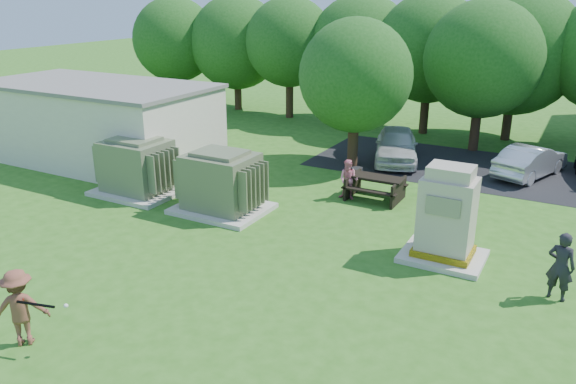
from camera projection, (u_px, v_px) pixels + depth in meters
The scene contains 15 objects.
ground at pixel (211, 289), 13.92m from camera, with size 120.00×120.00×0.00m, color #2D6619.
service_building at pixel (98, 124), 24.14m from camera, with size 10.00×5.00×3.20m, color beige.
service_building_roof at pixel (93, 85), 23.58m from camera, with size 10.20×5.20×0.15m, color slate.
parking_strip at pixel (562, 181), 21.90m from camera, with size 20.00×6.00×0.01m, color #232326.
transformer_left at pixel (137, 168), 20.25m from camera, with size 3.00×2.40×2.07m.
transformer_right at pixel (221, 183), 18.58m from camera, with size 3.00×2.40×2.07m.
generator_cabinet at pixel (446, 219), 15.10m from camera, with size 2.20×1.80×2.67m.
picnic_table at pixel (375, 185), 19.79m from camera, with size 1.98×1.48×0.85m.
batter at pixel (20, 308), 11.49m from camera, with size 1.09×0.63×1.69m, color brown.
person_by_generator at pixel (561, 266), 13.19m from camera, with size 0.63×0.41×1.72m, color black.
person_at_picnic at pixel (349, 180), 19.75m from camera, with size 0.70×0.54×1.44m, color pink.
car_white at pixel (396, 145), 24.20m from camera, with size 1.75×4.34×1.48m, color silver.
car_silver_a at pixel (531, 161), 22.24m from camera, with size 1.35×3.87×1.28m, color silver.
batting_equipment at pixel (37, 303), 11.15m from camera, with size 1.20×0.45×0.09m.
tree_row at pixel (464, 54), 27.02m from camera, with size 41.30×13.30×7.30m.
Camera 1 is at (7.60, -9.87, 6.93)m, focal length 35.00 mm.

